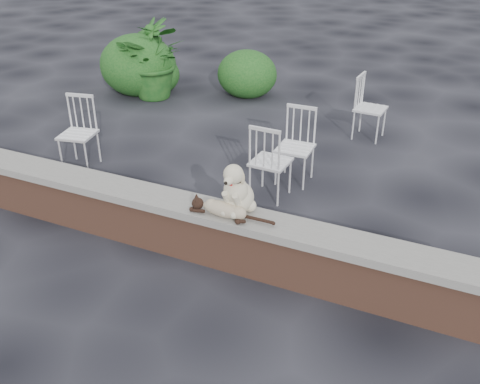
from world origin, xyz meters
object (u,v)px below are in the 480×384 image
at_px(chair_a, 77,133).
at_px(chair_c, 271,160).
at_px(dog, 239,185).
at_px(potted_plant_a, 155,60).
at_px(potted_plant_b, 153,55).
at_px(chair_e, 371,108).
at_px(cat, 224,208).
at_px(chair_b, 295,147).

xyz_separation_m(chair_a, chair_c, (2.59, 0.28, 0.00)).
height_order(dog, chair_a, dog).
xyz_separation_m(dog, potted_plant_a, (-3.43, 3.93, -0.18)).
bearing_deg(dog, potted_plant_b, 133.43).
bearing_deg(potted_plant_b, dog, -49.11).
xyz_separation_m(dog, chair_e, (0.44, 3.64, -0.37)).
relative_size(chair_a, chair_c, 1.00).
bearing_deg(potted_plant_b, chair_c, -39.99).
distance_m(dog, chair_c, 1.43).
height_order(potted_plant_a, potted_plant_b, potted_plant_a).
xyz_separation_m(dog, potted_plant_b, (-3.71, 4.28, -0.19)).
bearing_deg(potted_plant_a, chair_e, -4.24).
bearing_deg(potted_plant_b, potted_plant_a, -51.71).
bearing_deg(dog, cat, -115.54).
xyz_separation_m(chair_c, potted_plant_a, (-3.21, 2.57, 0.20)).
height_order(chair_a, chair_e, same).
bearing_deg(potted_plant_b, cat, -50.69).
relative_size(cat, chair_b, 1.03).
bearing_deg(cat, potted_plant_b, 131.84).
relative_size(chair_a, potted_plant_b, 0.72).
bearing_deg(potted_plant_b, chair_b, -33.98).
relative_size(chair_e, potted_plant_b, 0.72).
xyz_separation_m(dog, chair_b, (-0.09, 1.84, -0.37)).
height_order(chair_e, potted_plant_b, potted_plant_b).
xyz_separation_m(chair_e, potted_plant_a, (-3.87, 0.29, 0.20)).
height_order(chair_c, chair_e, same).
distance_m(chair_c, potted_plant_b, 4.56).
distance_m(cat, potted_plant_a, 5.28).
bearing_deg(chair_b, chair_c, -106.46).
bearing_deg(potted_plant_a, dog, -48.88).
distance_m(potted_plant_a, potted_plant_b, 0.45).
distance_m(cat, chair_a, 3.00).
distance_m(dog, potted_plant_b, 5.67).
height_order(cat, potted_plant_b, potted_plant_b).
distance_m(dog, cat, 0.25).
bearing_deg(chair_e, chair_a, 132.28).
height_order(dog, chair_c, dog).
distance_m(chair_e, potted_plant_b, 4.20).
bearing_deg(chair_c, potted_plant_b, -37.79).
distance_m(chair_c, potted_plant_a, 4.12).
relative_size(cat, chair_c, 1.03).
xyz_separation_m(chair_b, chair_e, (0.53, 1.80, 0.00)).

